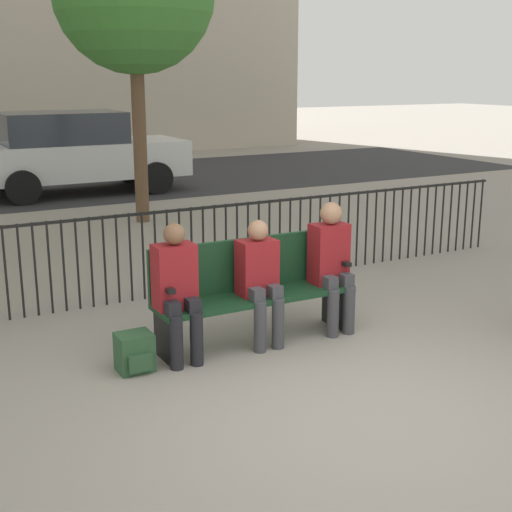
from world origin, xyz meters
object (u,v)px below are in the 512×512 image
at_px(parked_car_1, 74,151).
at_px(seated_person_1, 260,277).
at_px(park_bench, 252,287).
at_px(backpack, 135,352).
at_px(seated_person_2, 332,260).
at_px(seated_person_0, 177,286).

bearing_deg(parked_car_1, seated_person_1, -94.91).
height_order(park_bench, parked_car_1, parked_car_1).
xyz_separation_m(seated_person_1, backpack, (-1.18, -0.04, -0.47)).
bearing_deg(seated_person_1, park_bench, 93.53).
height_order(park_bench, seated_person_2, seated_person_2).
bearing_deg(seated_person_1, backpack, -178.27).
relative_size(seated_person_1, parked_car_1, 0.27).
bearing_deg(seated_person_2, backpack, -178.79).
bearing_deg(backpack, seated_person_0, 5.55).
bearing_deg(park_bench, seated_person_1, -86.47).
distance_m(seated_person_1, parked_car_1, 9.07).
height_order(seated_person_1, backpack, seated_person_1).
distance_m(seated_person_1, seated_person_2, 0.76).
height_order(seated_person_1, parked_car_1, parked_car_1).
bearing_deg(seated_person_0, seated_person_2, 0.08).
height_order(seated_person_0, seated_person_1, seated_person_0).
bearing_deg(seated_person_0, park_bench, 9.67).
xyz_separation_m(seated_person_0, parked_car_1, (1.55, 9.03, 0.19)).
bearing_deg(seated_person_1, seated_person_0, 179.76).
relative_size(park_bench, seated_person_0, 1.58).
xyz_separation_m(park_bench, seated_person_0, (-0.77, -0.13, 0.15)).
bearing_deg(parked_car_1, backpack, -102.16).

